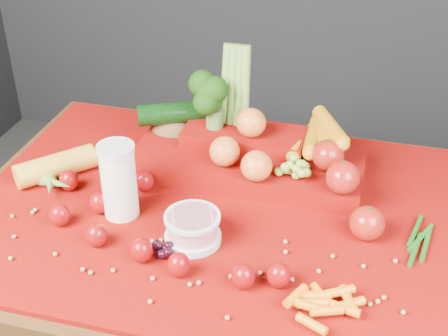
% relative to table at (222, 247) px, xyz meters
% --- Properties ---
extents(table, '(1.10, 0.80, 0.75)m').
position_rel_table_xyz_m(table, '(0.00, 0.00, 0.00)').
color(table, '#321B0B').
rests_on(table, ground).
extents(red_cloth, '(1.05, 0.75, 0.01)m').
position_rel_table_xyz_m(red_cloth, '(0.00, 0.00, 0.10)').
color(red_cloth, '#760304').
rests_on(red_cloth, table).
extents(milk_glass, '(0.08, 0.08, 0.16)m').
position_rel_table_xyz_m(milk_glass, '(-0.20, -0.07, 0.19)').
color(milk_glass, white).
rests_on(milk_glass, red_cloth).
extents(yogurt_bowl, '(0.11, 0.11, 0.06)m').
position_rel_table_xyz_m(yogurt_bowl, '(-0.03, -0.12, 0.14)').
color(yogurt_bowl, silver).
rests_on(yogurt_bowl, red_cloth).
extents(strawberry_scatter, '(0.54, 0.28, 0.05)m').
position_rel_table_xyz_m(strawberry_scatter, '(-0.12, -0.14, 0.13)').
color(strawberry_scatter, maroon).
rests_on(strawberry_scatter, red_cloth).
extents(dark_grape_cluster, '(0.06, 0.05, 0.03)m').
position_rel_table_xyz_m(dark_grape_cluster, '(-0.07, -0.18, 0.12)').
color(dark_grape_cluster, black).
rests_on(dark_grape_cluster, red_cloth).
extents(soybean_scatter, '(0.84, 0.24, 0.01)m').
position_rel_table_xyz_m(soybean_scatter, '(0.00, -0.20, 0.11)').
color(soybean_scatter, olive).
rests_on(soybean_scatter, red_cloth).
extents(corn_ear, '(0.25, 0.26, 0.06)m').
position_rel_table_xyz_m(corn_ear, '(-0.38, -0.01, 0.13)').
color(corn_ear, yellow).
rests_on(corn_ear, red_cloth).
extents(potato, '(0.11, 0.08, 0.07)m').
position_rel_table_xyz_m(potato, '(-0.18, 0.22, 0.14)').
color(potato, '#53391E').
rests_on(potato, red_cloth).
extents(baby_carrot_pile, '(0.18, 0.18, 0.03)m').
position_rel_table_xyz_m(baby_carrot_pile, '(0.25, -0.25, 0.12)').
color(baby_carrot_pile, orange).
rests_on(baby_carrot_pile, red_cloth).
extents(green_bean_pile, '(0.14, 0.12, 0.01)m').
position_rel_table_xyz_m(green_bean_pile, '(0.41, -0.01, 0.11)').
color(green_bean_pile, '#145313').
rests_on(green_bean_pile, red_cloth).
extents(produce_mound, '(0.60, 0.38, 0.27)m').
position_rel_table_xyz_m(produce_mound, '(0.03, 0.16, 0.16)').
color(produce_mound, '#760304').
rests_on(produce_mound, red_cloth).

